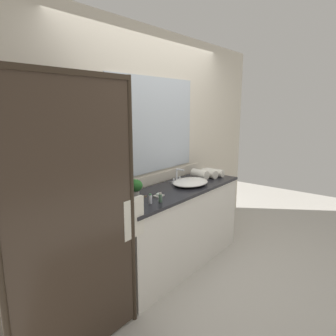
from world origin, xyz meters
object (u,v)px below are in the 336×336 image
object	(u,v)px
soap_dish	(159,195)
rolled_towel_near_edge	(214,173)
amenity_bottle_shampoo	(150,199)
potted_plant	(135,187)
rolled_towel_middle	(209,174)
rolled_towel_far_edge	(200,174)
sink_basin	(190,182)
amenity_bottle_lotion	(160,198)
amenity_bottle_conditioner	(118,196)
faucet	(177,178)

from	to	relation	value
soap_dish	rolled_towel_near_edge	xyz separation A→B (m)	(1.11, 0.01, 0.03)
soap_dish	rolled_towel_near_edge	world-z (taller)	rolled_towel_near_edge
amenity_bottle_shampoo	potted_plant	bearing A→B (deg)	76.68
potted_plant	soap_dish	xyz separation A→B (m)	(0.16, -0.17, -0.09)
rolled_towel_middle	rolled_towel_far_edge	world-z (taller)	rolled_towel_far_edge
amenity_bottle_shampoo	rolled_towel_near_edge	size ratio (longest dim) A/B	0.38
sink_basin	potted_plant	distance (m)	0.75
sink_basin	amenity_bottle_lotion	bearing A→B (deg)	-169.22
amenity_bottle_shampoo	rolled_towel_far_edge	size ratio (longest dim) A/B	0.41
sink_basin	amenity_bottle_conditioner	xyz separation A→B (m)	(-0.89, 0.22, 0.01)
sink_basin	amenity_bottle_lotion	distance (m)	0.70
amenity_bottle_lotion	amenity_bottle_shampoo	bearing A→B (deg)	155.19
potted_plant	rolled_towel_middle	bearing A→B (deg)	-7.28
amenity_bottle_conditioner	rolled_towel_near_edge	xyz separation A→B (m)	(1.44, -0.22, 0.00)
amenity_bottle_conditioner	rolled_towel_middle	bearing A→B (deg)	-8.79
amenity_bottle_conditioner	amenity_bottle_shampoo	distance (m)	0.33
sink_basin	potted_plant	size ratio (longest dim) A/B	2.61
soap_dish	amenity_bottle_lotion	size ratio (longest dim) A/B	1.11
amenity_bottle_conditioner	amenity_bottle_lotion	size ratio (longest dim) A/B	1.04
soap_dish	rolled_towel_far_edge	xyz separation A→B (m)	(0.89, 0.08, 0.04)
rolled_towel_far_edge	soap_dish	bearing A→B (deg)	-174.55
potted_plant	rolled_towel_near_edge	distance (m)	1.28
amenity_bottle_conditioner	rolled_towel_near_edge	bearing A→B (deg)	-8.59
faucet	rolled_towel_far_edge	xyz separation A→B (m)	(0.33, -0.11, 0.00)
potted_plant	rolled_towel_near_edge	xyz separation A→B (m)	(1.27, -0.16, -0.06)
faucet	soap_dish	distance (m)	0.59
faucet	rolled_towel_far_edge	bearing A→B (deg)	-17.90
faucet	amenity_bottle_shampoo	distance (m)	0.83
amenity_bottle_shampoo	rolled_towel_near_edge	bearing A→B (deg)	3.92
sink_basin	faucet	world-z (taller)	faucet
amenity_bottle_lotion	sink_basin	bearing A→B (deg)	10.78
rolled_towel_near_edge	amenity_bottle_lotion	bearing A→B (deg)	-173.82
rolled_towel_near_edge	sink_basin	bearing A→B (deg)	-179.72
soap_dish	amenity_bottle_shampoo	bearing A→B (deg)	-158.87
rolled_towel_middle	amenity_bottle_shampoo	bearing A→B (deg)	-175.18
potted_plant	rolled_towel_far_edge	xyz separation A→B (m)	(1.05, -0.08, -0.05)
potted_plant	sink_basin	bearing A→B (deg)	-12.69
sink_basin	potted_plant	xyz separation A→B (m)	(-0.72, 0.16, 0.07)
amenity_bottle_conditioner	rolled_towel_far_edge	xyz separation A→B (m)	(1.22, -0.14, 0.01)
sink_basin	soap_dish	distance (m)	0.56
sink_basin	rolled_towel_middle	size ratio (longest dim) A/B	2.21
faucet	amenity_bottle_conditioner	bearing A→B (deg)	177.90
amenity_bottle_shampoo	rolled_towel_middle	distance (m)	1.23
rolled_towel_middle	amenity_bottle_lotion	bearing A→B (deg)	-172.63
potted_plant	amenity_bottle_lotion	bearing A→B (deg)	-83.53
faucet	soap_dish	world-z (taller)	faucet
amenity_bottle_lotion	rolled_towel_near_edge	size ratio (longest dim) A/B	0.38
amenity_bottle_lotion	rolled_towel_middle	world-z (taller)	rolled_towel_middle
soap_dish	amenity_bottle_shampoo	size ratio (longest dim) A/B	1.08
potted_plant	amenity_bottle_lotion	distance (m)	0.30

